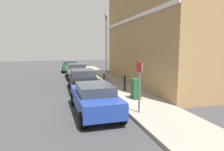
# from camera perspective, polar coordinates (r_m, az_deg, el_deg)

# --- Properties ---
(ground) EXTENTS (80.00, 80.00, 0.00)m
(ground) POSITION_cam_1_polar(r_m,az_deg,el_deg) (11.21, -2.14, -7.79)
(ground) COLOR #38383A
(sidewalk) EXTENTS (2.65, 30.00, 0.15)m
(sidewalk) POSITION_cam_1_polar(r_m,az_deg,el_deg) (17.33, -0.64, -1.98)
(sidewalk) COLOR gray
(sidewalk) RESTS_ON ground
(corner_building) EXTENTS (8.08, 13.28, 9.34)m
(corner_building) POSITION_cam_1_polar(r_m,az_deg,el_deg) (18.04, 17.50, 12.70)
(corner_building) COLOR #9E7A4C
(corner_building) RESTS_ON ground
(car_blue) EXTENTS (1.90, 4.48, 1.39)m
(car_blue) POSITION_cam_1_polar(r_m,az_deg,el_deg) (9.38, -5.03, -6.25)
(car_blue) COLOR navy
(car_blue) RESTS_ON ground
(car_black) EXTENTS (1.90, 4.08, 1.48)m
(car_black) POSITION_cam_1_polar(r_m,az_deg,el_deg) (14.60, -8.17, -1.11)
(car_black) COLOR black
(car_black) RESTS_ON ground
(car_grey) EXTENTS (1.99, 4.10, 1.46)m
(car_grey) POSITION_cam_1_polar(r_m,az_deg,el_deg) (20.56, -10.00, 1.39)
(car_grey) COLOR slate
(car_grey) RESTS_ON ground
(car_green) EXTENTS (1.99, 3.95, 1.38)m
(car_green) POSITION_cam_1_polar(r_m,az_deg,el_deg) (26.34, -11.81, 2.64)
(car_green) COLOR #195933
(car_green) RESTS_ON ground
(utility_cabinet) EXTENTS (0.46, 0.61, 1.15)m
(utility_cabinet) POSITION_cam_1_polar(r_m,az_deg,el_deg) (11.53, 6.64, -3.91)
(utility_cabinet) COLOR #1E4C28
(utility_cabinet) RESTS_ON sidewalk
(bollard_near_cabinet) EXTENTS (0.14, 0.14, 1.04)m
(bollard_near_cabinet) POSITION_cam_1_polar(r_m,az_deg,el_deg) (13.58, 3.59, -2.01)
(bollard_near_cabinet) COLOR black
(bollard_near_cabinet) RESTS_ON sidewalk
(bollard_far_kerb) EXTENTS (0.14, 0.14, 1.04)m
(bollard_far_kerb) POSITION_cam_1_polar(r_m,az_deg,el_deg) (14.54, -2.21, -1.35)
(bollard_far_kerb) COLOR black
(bollard_far_kerb) RESTS_ON sidewalk
(street_sign) EXTENTS (0.08, 0.60, 2.30)m
(street_sign) POSITION_cam_1_polar(r_m,az_deg,el_deg) (8.90, 7.71, -0.98)
(street_sign) COLOR #59595B
(street_sign) RESTS_ON sidewalk
(lamppost) EXTENTS (0.20, 0.44, 5.72)m
(lamppost) POSITION_cam_1_polar(r_m,az_deg,el_deg) (17.57, -1.61, 8.72)
(lamppost) COLOR #59595B
(lamppost) RESTS_ON sidewalk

